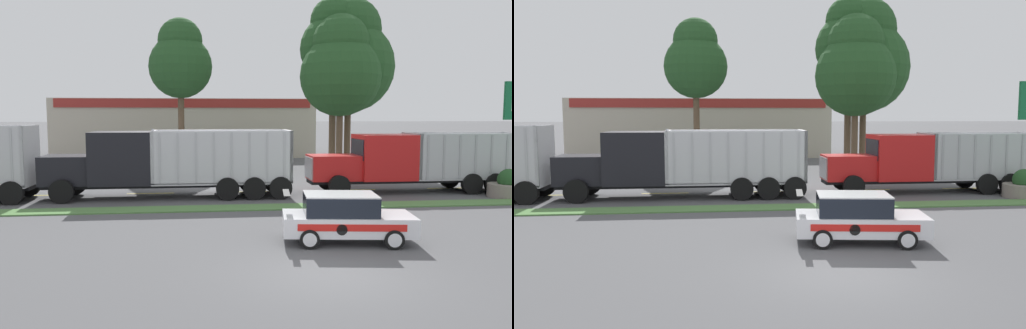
% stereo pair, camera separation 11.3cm
% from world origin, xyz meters
% --- Properties ---
extents(ground_plane, '(600.00, 600.00, 0.00)m').
position_xyz_m(ground_plane, '(0.00, 0.00, 0.00)').
color(ground_plane, '#515154').
extents(grass_verge, '(120.00, 1.35, 0.06)m').
position_xyz_m(grass_verge, '(0.00, 9.15, 0.03)').
color(grass_verge, '#517F42').
rests_on(grass_verge, ground_plane).
extents(centre_line_2, '(2.40, 0.14, 0.01)m').
position_xyz_m(centre_line_2, '(-11.17, 13.82, 0.00)').
color(centre_line_2, yellow).
rests_on(centre_line_2, ground_plane).
extents(centre_line_3, '(2.40, 0.14, 0.01)m').
position_xyz_m(centre_line_3, '(-5.77, 13.82, 0.00)').
color(centre_line_3, yellow).
rests_on(centre_line_3, ground_plane).
extents(centre_line_4, '(2.40, 0.14, 0.01)m').
position_xyz_m(centre_line_4, '(-0.37, 13.82, 0.00)').
color(centre_line_4, yellow).
rests_on(centre_line_4, ground_plane).
extents(centre_line_5, '(2.40, 0.14, 0.01)m').
position_xyz_m(centre_line_5, '(5.03, 13.82, 0.00)').
color(centre_line_5, yellow).
rests_on(centre_line_5, ground_plane).
extents(centre_line_6, '(2.40, 0.14, 0.01)m').
position_xyz_m(centre_line_6, '(10.43, 13.82, 0.00)').
color(centre_line_6, yellow).
rests_on(centre_line_6, ground_plane).
extents(dump_truck_lead, '(11.95, 2.86, 3.38)m').
position_xyz_m(dump_truck_lead, '(-5.82, 12.55, 1.64)').
color(dump_truck_lead, black).
rests_on(dump_truck_lead, ground_plane).
extents(dump_truck_mid, '(11.37, 2.60, 3.15)m').
position_xyz_m(dump_truck_mid, '(7.19, 12.81, 1.54)').
color(dump_truck_mid, black).
rests_on(dump_truck_mid, ground_plane).
extents(rally_car, '(4.30, 2.34, 1.59)m').
position_xyz_m(rally_car, '(1.30, 3.04, 0.80)').
color(rally_car, white).
rests_on(rally_car, ground_plane).
extents(stone_planter, '(1.94, 1.94, 1.40)m').
position_xyz_m(stone_planter, '(11.87, 10.61, 0.50)').
color(stone_planter, gray).
rests_on(stone_planter, ground_plane).
extents(store_building_backdrop, '(24.30, 12.10, 5.56)m').
position_xyz_m(store_building_backdrop, '(-4.42, 39.95, 2.78)').
color(store_building_backdrop, '#BCB29E').
rests_on(store_building_backdrop, ground_plane).
extents(tree_behind_left, '(6.72, 6.72, 12.61)m').
position_xyz_m(tree_behind_left, '(7.78, 24.15, 8.24)').
color(tree_behind_left, brown).
rests_on(tree_behind_left, ground_plane).
extents(tree_behind_centre, '(5.62, 5.62, 10.95)m').
position_xyz_m(tree_behind_centre, '(6.53, 21.93, 7.29)').
color(tree_behind_centre, brown).
rests_on(tree_behind_centre, ground_plane).
extents(tree_behind_right, '(4.77, 4.77, 11.25)m').
position_xyz_m(tree_behind_right, '(-4.56, 26.24, 8.11)').
color(tree_behind_right, brown).
rests_on(tree_behind_right, ground_plane).
extents(tree_behind_far_right, '(4.87, 4.87, 12.50)m').
position_xyz_m(tree_behind_far_right, '(6.52, 23.78, 9.28)').
color(tree_behind_far_right, brown).
rests_on(tree_behind_far_right, ground_plane).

